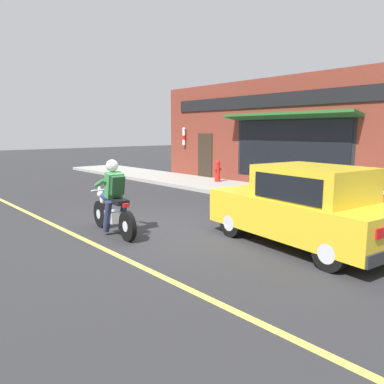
{
  "coord_description": "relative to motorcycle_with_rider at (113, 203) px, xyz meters",
  "views": [
    {
      "loc": [
        -5.08,
        -6.74,
        2.22
      ],
      "look_at": [
        0.05,
        -0.96,
        0.95
      ],
      "focal_mm": 35.0,
      "sensor_mm": 36.0,
      "label": 1
    }
  ],
  "objects": [
    {
      "name": "ground_plane",
      "position": [
        1.11,
        -0.3,
        -0.68
      ],
      "size": [
        80.0,
        80.0,
        0.0
      ],
      "primitive_type": "plane",
      "color": "#2B2B2D"
    },
    {
      "name": "sidewalk_curb",
      "position": [
        6.5,
        2.7,
        -0.61
      ],
      "size": [
        2.6,
        22.0,
        0.14
      ],
      "primitive_type": "cube",
      "color": "#9E9B93",
      "rests_on": "ground"
    },
    {
      "name": "lane_stripe",
      "position": [
        -0.69,
        2.7,
        -0.67
      ],
      "size": [
        0.12,
        19.8,
        0.01
      ],
      "primitive_type": "cube",
      "color": "#D1C64C",
      "rests_on": "ground"
    },
    {
      "name": "storefront_building",
      "position": [
        8.03,
        2.2,
        1.43
      ],
      "size": [
        1.25,
        11.1,
        4.2
      ],
      "color": "maroon",
      "rests_on": "ground"
    },
    {
      "name": "motorcycle_with_rider",
      "position": [
        0.0,
        0.0,
        0.0
      ],
      "size": [
        0.61,
        2.02,
        1.62
      ],
      "color": "black",
      "rests_on": "ground"
    },
    {
      "name": "car_hatchback",
      "position": [
        2.31,
        -3.2,
        0.09
      ],
      "size": [
        2.11,
        3.96,
        1.57
      ],
      "color": "black",
      "rests_on": "ground"
    },
    {
      "name": "traffic_cone",
      "position": [
        7.04,
        -2.75,
        -0.25
      ],
      "size": [
        0.36,
        0.36,
        0.6
      ],
      "color": "black",
      "rests_on": "sidewalk_curb"
    },
    {
      "name": "fire_hydrant",
      "position": [
        7.02,
        3.74,
        -0.11
      ],
      "size": [
        0.36,
        0.24,
        0.88
      ],
      "color": "red",
      "rests_on": "sidewalk_curb"
    }
  ]
}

